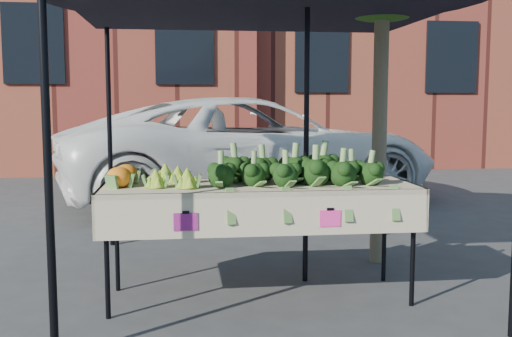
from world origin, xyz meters
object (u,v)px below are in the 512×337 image
vehicle (250,11)px  street_tree (381,52)px  table (259,242)px  canopy (264,121)px

vehicle → street_tree: bearing=179.3°
table → street_tree: size_ratio=0.60×
canopy → street_tree: size_ratio=0.79×
table → street_tree: (1.26, 0.93, 1.55)m
vehicle → canopy: bearing=161.9°
street_tree → table: bearing=-143.7°
canopy → street_tree: bearing=21.1°
vehicle → street_tree: 3.85m
canopy → vehicle: vehicle is taller
canopy → vehicle: (0.34, 4.10, 1.52)m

